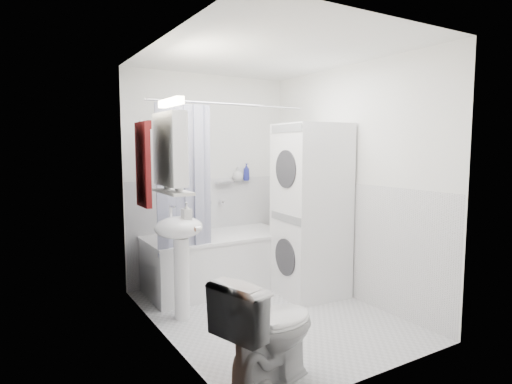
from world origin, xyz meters
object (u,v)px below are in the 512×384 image
washer_dryer (311,210)px  toilet (269,330)px  bathtub (218,259)px  sink (180,243)px

washer_dryer → toilet: size_ratio=2.40×
bathtub → washer_dryer: washer_dryer is taller
sink → toilet: (0.10, -1.32, -0.33)m
sink → washer_dryer: (1.43, -0.07, 0.20)m
bathtub → sink: bearing=-138.3°
washer_dryer → sink: bearing=-178.4°
bathtub → sink: size_ratio=1.52×
washer_dryer → toilet: (-1.33, -1.24, -0.54)m
sink → bathtub: bearing=41.7°
sink → washer_dryer: size_ratio=0.58×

